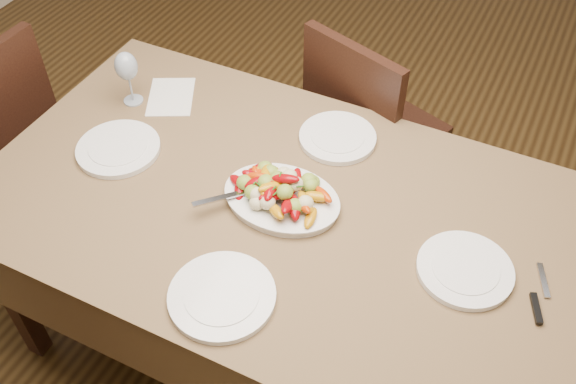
{
  "coord_description": "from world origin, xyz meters",
  "views": [
    {
      "loc": [
        0.75,
        -1.39,
        2.13
      ],
      "look_at": [
        0.19,
        -0.27,
        0.82
      ],
      "focal_mm": 40.0,
      "sensor_mm": 36.0,
      "label": 1
    }
  ],
  "objects_px": {
    "plate_right": "(465,270)",
    "plate_left": "(118,149)",
    "plate_far": "(338,138)",
    "serving_platter": "(282,200)",
    "dining_table": "(288,284)",
    "plate_near": "(222,296)",
    "chair_far": "(377,130)",
    "wine_glass": "(128,77)"
  },
  "relations": [
    {
      "from": "plate_right",
      "to": "plate_near",
      "type": "distance_m",
      "value": 0.64
    },
    {
      "from": "plate_right",
      "to": "plate_left",
      "type": "bearing_deg",
      "value": -178.7
    },
    {
      "from": "chair_far",
      "to": "plate_left",
      "type": "xyz_separation_m",
      "value": [
        -0.6,
        -0.78,
        0.29
      ]
    },
    {
      "from": "plate_left",
      "to": "plate_near",
      "type": "distance_m",
      "value": 0.66
    },
    {
      "from": "plate_right",
      "to": "plate_far",
      "type": "xyz_separation_m",
      "value": [
        -0.51,
        0.33,
        0.0
      ]
    },
    {
      "from": "dining_table",
      "to": "plate_far",
      "type": "relative_size",
      "value": 7.46
    },
    {
      "from": "serving_platter",
      "to": "plate_far",
      "type": "bearing_deg",
      "value": 83.96
    },
    {
      "from": "dining_table",
      "to": "wine_glass",
      "type": "bearing_deg",
      "value": 163.76
    },
    {
      "from": "plate_right",
      "to": "chair_far",
      "type": "bearing_deg",
      "value": 123.76
    },
    {
      "from": "plate_right",
      "to": "plate_far",
      "type": "distance_m",
      "value": 0.61
    },
    {
      "from": "plate_far",
      "to": "plate_left",
      "type": "bearing_deg",
      "value": -149.13
    },
    {
      "from": "plate_left",
      "to": "chair_far",
      "type": "bearing_deg",
      "value": 52.4
    },
    {
      "from": "dining_table",
      "to": "plate_left",
      "type": "bearing_deg",
      "value": -177.54
    },
    {
      "from": "dining_table",
      "to": "plate_near",
      "type": "relative_size",
      "value": 6.66
    },
    {
      "from": "dining_table",
      "to": "plate_near",
      "type": "height_order",
      "value": "plate_near"
    },
    {
      "from": "plate_right",
      "to": "wine_glass",
      "type": "relative_size",
      "value": 1.24
    },
    {
      "from": "plate_far",
      "to": "plate_near",
      "type": "xyz_separation_m",
      "value": [
        -0.02,
        -0.69,
        0.0
      ]
    },
    {
      "from": "plate_right",
      "to": "wine_glass",
      "type": "height_order",
      "value": "wine_glass"
    },
    {
      "from": "plate_left",
      "to": "plate_far",
      "type": "height_order",
      "value": "same"
    },
    {
      "from": "plate_left",
      "to": "plate_right",
      "type": "xyz_separation_m",
      "value": [
        1.1,
        0.02,
        0.0
      ]
    },
    {
      "from": "chair_far",
      "to": "plate_near",
      "type": "xyz_separation_m",
      "value": [
        -0.03,
        -1.11,
        0.29
      ]
    },
    {
      "from": "wine_glass",
      "to": "dining_table",
      "type": "bearing_deg",
      "value": -16.24
    },
    {
      "from": "chair_far",
      "to": "plate_right",
      "type": "relative_size",
      "value": 3.74
    },
    {
      "from": "plate_far",
      "to": "wine_glass",
      "type": "height_order",
      "value": "wine_glass"
    },
    {
      "from": "plate_far",
      "to": "plate_right",
      "type": "bearing_deg",
      "value": -33.03
    },
    {
      "from": "dining_table",
      "to": "wine_glass",
      "type": "height_order",
      "value": "wine_glass"
    },
    {
      "from": "serving_platter",
      "to": "plate_right",
      "type": "height_order",
      "value": "serving_platter"
    },
    {
      "from": "plate_far",
      "to": "wine_glass",
      "type": "relative_size",
      "value": 1.2
    },
    {
      "from": "serving_platter",
      "to": "plate_near",
      "type": "height_order",
      "value": "serving_platter"
    },
    {
      "from": "serving_platter",
      "to": "plate_left",
      "type": "xyz_separation_m",
      "value": [
        -0.56,
        -0.03,
        -0.0
      ]
    },
    {
      "from": "wine_glass",
      "to": "serving_platter",
      "type": "bearing_deg",
      "value": -16.38
    },
    {
      "from": "chair_far",
      "to": "plate_near",
      "type": "bearing_deg",
      "value": 107.18
    },
    {
      "from": "chair_far",
      "to": "plate_near",
      "type": "relative_size",
      "value": 3.44
    },
    {
      "from": "plate_near",
      "to": "chair_far",
      "type": "bearing_deg",
      "value": 88.68
    },
    {
      "from": "plate_left",
      "to": "plate_near",
      "type": "bearing_deg",
      "value": -30.08
    },
    {
      "from": "serving_platter",
      "to": "wine_glass",
      "type": "height_order",
      "value": "wine_glass"
    },
    {
      "from": "plate_near",
      "to": "wine_glass",
      "type": "distance_m",
      "value": 0.89
    },
    {
      "from": "serving_platter",
      "to": "plate_near",
      "type": "xyz_separation_m",
      "value": [
        0.01,
        -0.36,
        -0.0
      ]
    },
    {
      "from": "chair_far",
      "to": "dining_table",
      "type": "bearing_deg",
      "value": 107.24
    },
    {
      "from": "chair_far",
      "to": "plate_far",
      "type": "bearing_deg",
      "value": 107.86
    },
    {
      "from": "plate_left",
      "to": "wine_glass",
      "type": "xyz_separation_m",
      "value": [
        -0.11,
        0.23,
        0.09
      ]
    },
    {
      "from": "plate_far",
      "to": "dining_table",
      "type": "bearing_deg",
      "value": -92.06
    }
  ]
}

